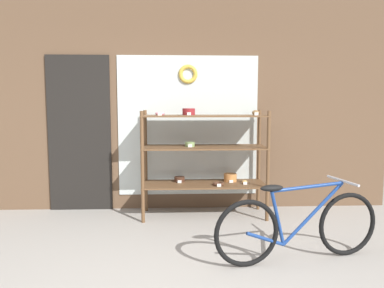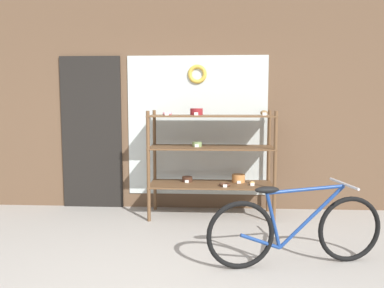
% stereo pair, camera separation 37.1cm
% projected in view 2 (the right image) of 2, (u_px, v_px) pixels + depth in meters
% --- Properties ---
extents(storefront_facade, '(6.00, 0.13, 3.23)m').
position_uv_depth(storefront_facade, '(180.00, 94.00, 5.13)').
color(storefront_facade, brown).
rests_on(storefront_facade, ground_plane).
extents(display_case, '(1.58, 0.55, 1.39)m').
position_uv_depth(display_case, '(212.00, 152.00, 4.79)').
color(display_case, brown).
rests_on(display_case, ground_plane).
extents(bicycle, '(1.62, 0.51, 0.75)m').
position_uv_depth(bicycle, '(296.00, 229.00, 3.35)').
color(bicycle, black).
rests_on(bicycle, ground_plane).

